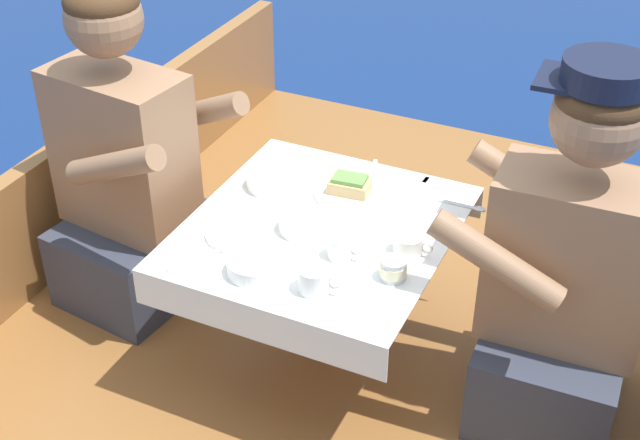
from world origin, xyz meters
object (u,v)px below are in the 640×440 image
at_px(person_starboard, 565,281).
at_px(sandwich, 350,185).
at_px(coffee_cup_port, 409,244).
at_px(person_port, 127,177).
at_px(coffee_cup_starboard, 315,279).
at_px(coffee_cup_center, 341,247).
at_px(tin_can, 393,269).

relative_size(person_starboard, sandwich, 8.47).
distance_m(person_starboard, coffee_cup_port, 0.40).
height_order(person_starboard, coffee_cup_port, person_starboard).
xyz_separation_m(person_port, coffee_cup_starboard, (0.75, -0.28, 0.06)).
relative_size(person_starboard, coffee_cup_port, 9.64).
bearing_deg(person_port, coffee_cup_starboard, -13.08).
xyz_separation_m(coffee_cup_starboard, coffee_cup_center, (0.00, 0.15, -0.00)).
height_order(sandwich, coffee_cup_starboard, coffee_cup_starboard).
bearing_deg(person_port, sandwich, 20.70).
relative_size(person_port, coffee_cup_center, 10.94).
distance_m(person_port, person_starboard, 1.29).
height_order(coffee_cup_port, coffee_cup_center, coffee_cup_center).
bearing_deg(person_port, tin_can, -2.40).
bearing_deg(coffee_cup_center, coffee_cup_starboard, -90.23).
bearing_deg(coffee_cup_port, person_starboard, 12.03).
relative_size(coffee_cup_starboard, coffee_cup_center, 1.16).
xyz_separation_m(person_port, tin_can, (0.90, -0.15, 0.05)).
xyz_separation_m(person_port, coffee_cup_center, (0.75, -0.13, 0.06)).
xyz_separation_m(person_starboard, coffee_cup_starboard, (-0.54, -0.32, 0.06)).
bearing_deg(coffee_cup_port, coffee_cup_starboard, -121.81).
relative_size(sandwich, tin_can, 1.79).
distance_m(person_starboard, sandwich, 0.65).
height_order(person_starboard, coffee_cup_center, person_starboard).
bearing_deg(coffee_cup_port, coffee_cup_center, -148.38).
xyz_separation_m(person_starboard, coffee_cup_center, (-0.54, -0.17, 0.06)).
xyz_separation_m(coffee_cup_port, tin_can, (0.00, -0.12, 0.00)).
relative_size(person_port, sandwich, 8.48).
height_order(coffee_cup_center, tin_can, coffee_cup_center).
distance_m(person_port, sandwich, 0.67).
bearing_deg(coffee_cup_center, person_port, 170.36).
relative_size(person_starboard, coffee_cup_starboard, 9.43).
height_order(person_port, person_starboard, person_port).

